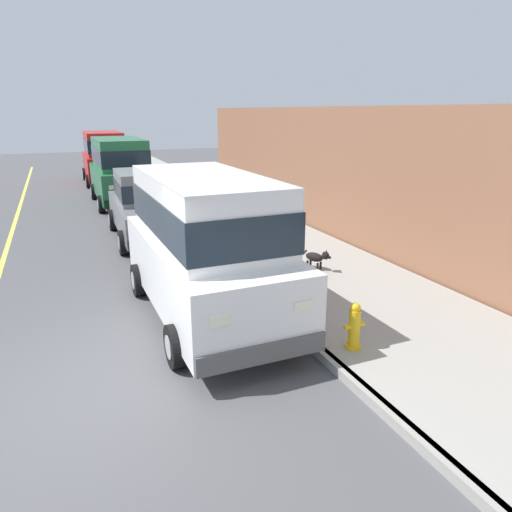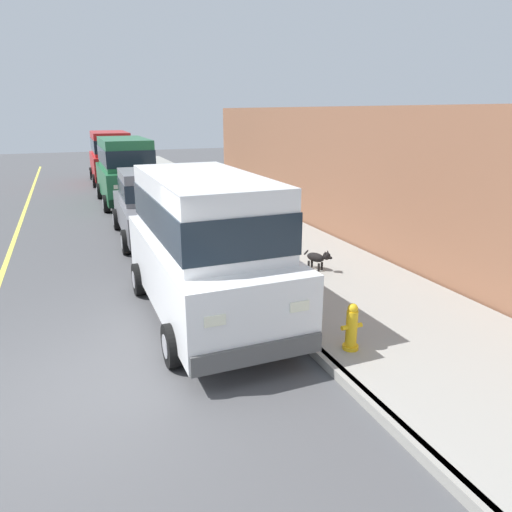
% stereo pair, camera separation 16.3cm
% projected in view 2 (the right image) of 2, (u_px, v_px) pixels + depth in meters
% --- Properties ---
extents(ground_plane, '(80.00, 80.00, 0.00)m').
position_uv_depth(ground_plane, '(92.00, 402.00, 5.94)').
color(ground_plane, '#4C4C4F').
extents(curb, '(0.16, 64.00, 0.14)m').
position_uv_depth(curb, '(316.00, 351.00, 7.05)').
color(curb, gray).
rests_on(curb, ground).
extents(sidewalk, '(3.60, 64.00, 0.14)m').
position_uv_depth(sidewalk, '(413.00, 331.00, 7.69)').
color(sidewalk, '#99968E').
rests_on(sidewalk, ground).
extents(car_white_van, '(2.18, 4.92, 2.52)m').
position_uv_depth(car_white_van, '(205.00, 241.00, 8.04)').
color(car_white_van, white).
rests_on(car_white_van, ground).
extents(car_grey_sedan, '(2.11, 4.64, 1.92)m').
position_uv_depth(car_grey_sedan, '(152.00, 204.00, 13.36)').
color(car_grey_sedan, slate).
rests_on(car_grey_sedan, ground).
extents(car_green_van, '(2.16, 4.91, 2.52)m').
position_uv_depth(car_green_van, '(126.00, 168.00, 18.25)').
color(car_green_van, '#23663D').
rests_on(car_green_van, ground).
extents(car_red_van, '(2.18, 4.92, 2.52)m').
position_uv_depth(car_red_van, '(111.00, 155.00, 23.74)').
color(car_red_van, red).
rests_on(car_red_van, ground).
extents(dog_black, '(0.40, 0.70, 0.49)m').
position_uv_depth(dog_black, '(318.00, 258.00, 10.34)').
color(dog_black, black).
rests_on(dog_black, sidewalk).
extents(fire_hydrant, '(0.34, 0.24, 0.72)m').
position_uv_depth(fire_hydrant, '(352.00, 328.00, 6.88)').
color(fire_hydrant, gold).
rests_on(fire_hydrant, sidewalk).
extents(building_facade, '(0.50, 20.00, 3.63)m').
position_uv_depth(building_facade, '(345.00, 176.00, 12.89)').
color(building_facade, '#8C5B42').
rests_on(building_facade, ground).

